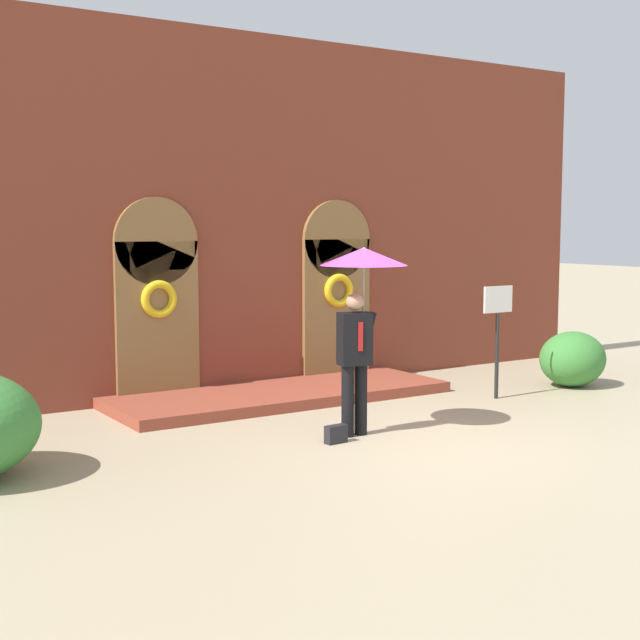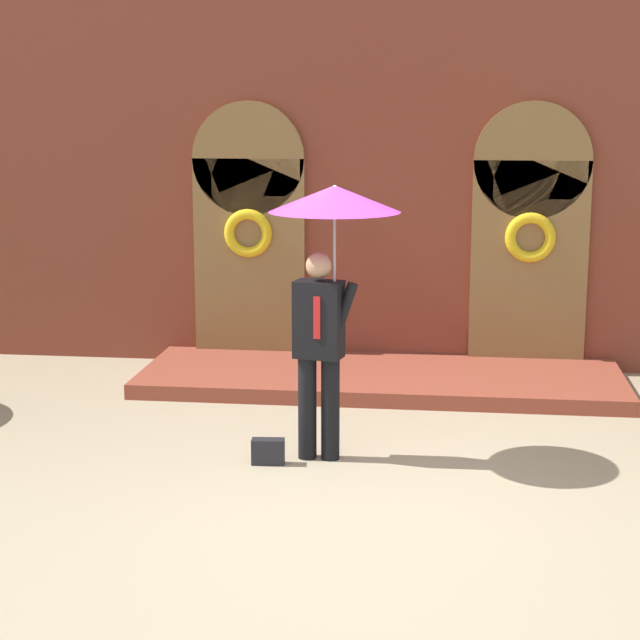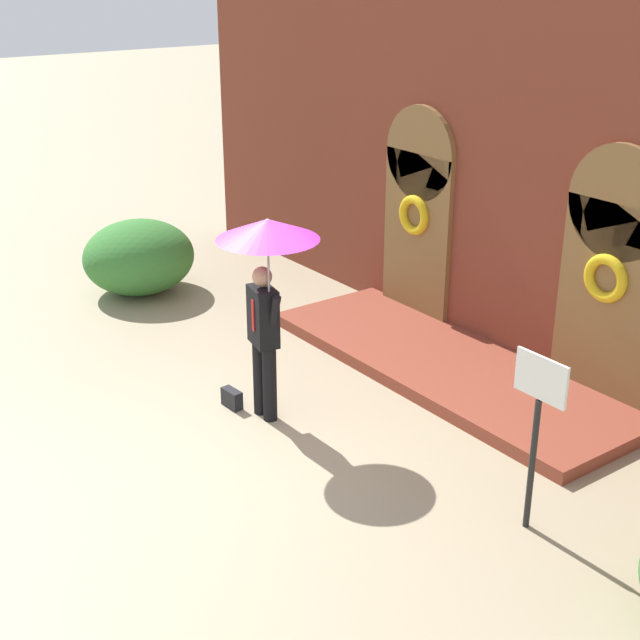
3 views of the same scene
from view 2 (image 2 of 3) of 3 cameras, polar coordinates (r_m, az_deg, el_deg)
ground_plane at (r=8.78m, az=1.86°, el=-8.67°), size 80.00×80.00×0.00m
building_facade at (r=12.38m, az=3.75°, el=9.89°), size 14.00×2.30×5.60m
person_with_umbrella at (r=8.90m, az=0.56°, el=4.32°), size 1.10×1.10×2.36m
handbag at (r=9.18m, az=-2.79°, el=-7.02°), size 0.29×0.14×0.22m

